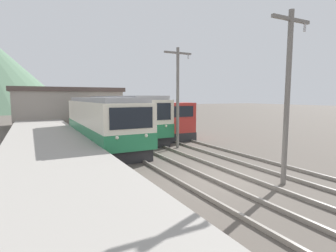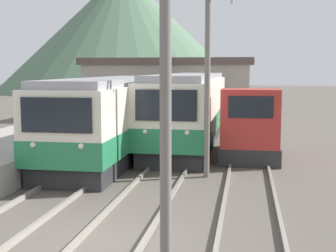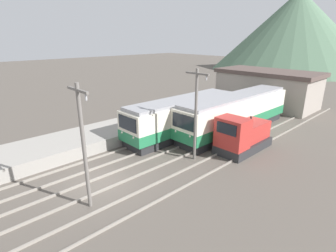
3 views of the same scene
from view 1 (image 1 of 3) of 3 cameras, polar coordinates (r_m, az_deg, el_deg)
ground_plane at (r=11.51m, az=11.70°, el=-11.20°), size 200.00×200.00×0.00m
platform_left at (r=8.97m, az=-21.77°, el=-13.40°), size 4.50×54.00×0.96m
track_left at (r=10.11m, az=-0.06°, el=-13.15°), size 1.54×60.00×0.14m
track_center at (r=11.62m, az=12.48°, el=-10.70°), size 1.54×60.00×0.14m
track_right at (r=13.69m, az=22.22°, el=-8.41°), size 1.54×60.00×0.14m
commuter_train_left at (r=18.99m, az=-14.16°, el=0.56°), size 2.84×12.30×3.41m
commuter_train_center at (r=23.91m, az=-10.11°, el=1.93°), size 2.84×14.58×3.53m
shunting_locomotive at (r=21.81m, az=0.34°, el=0.45°), size 2.40×5.11×3.00m
catenary_mast_near at (r=11.07m, az=24.61°, el=6.81°), size 2.00×0.20×6.66m
catenary_mast_mid at (r=17.52m, az=2.15°, el=6.99°), size 2.00×0.20×6.66m
station_building at (r=34.72m, az=-20.81°, el=4.05°), size 12.60×6.30×4.57m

